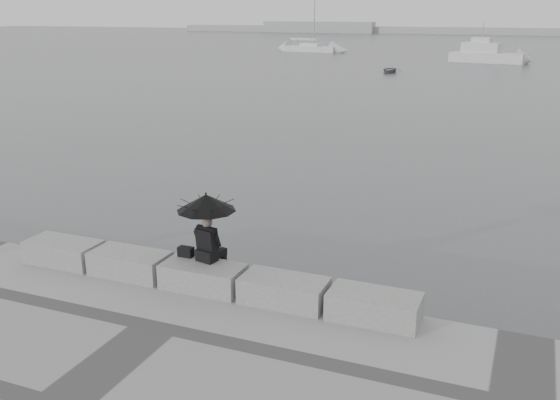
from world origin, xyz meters
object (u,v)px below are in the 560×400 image
at_px(sailboat_left, 311,48).
at_px(dinghy, 390,70).
at_px(motor_cruiser, 488,55).
at_px(seated_person, 206,212).

relative_size(sailboat_left, dinghy, 4.61).
bearing_deg(motor_cruiser, dinghy, -105.10).
distance_m(motor_cruiser, dinghy, 17.77).
bearing_deg(sailboat_left, seated_person, -63.97).
relative_size(sailboat_left, motor_cruiser, 1.50).
relative_size(seated_person, dinghy, 0.50).
height_order(seated_person, dinghy, seated_person).
distance_m(sailboat_left, dinghy, 31.79).
xyz_separation_m(seated_person, sailboat_left, (-25.12, 76.54, -1.48)).
height_order(sailboat_left, motor_cruiser, sailboat_left).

